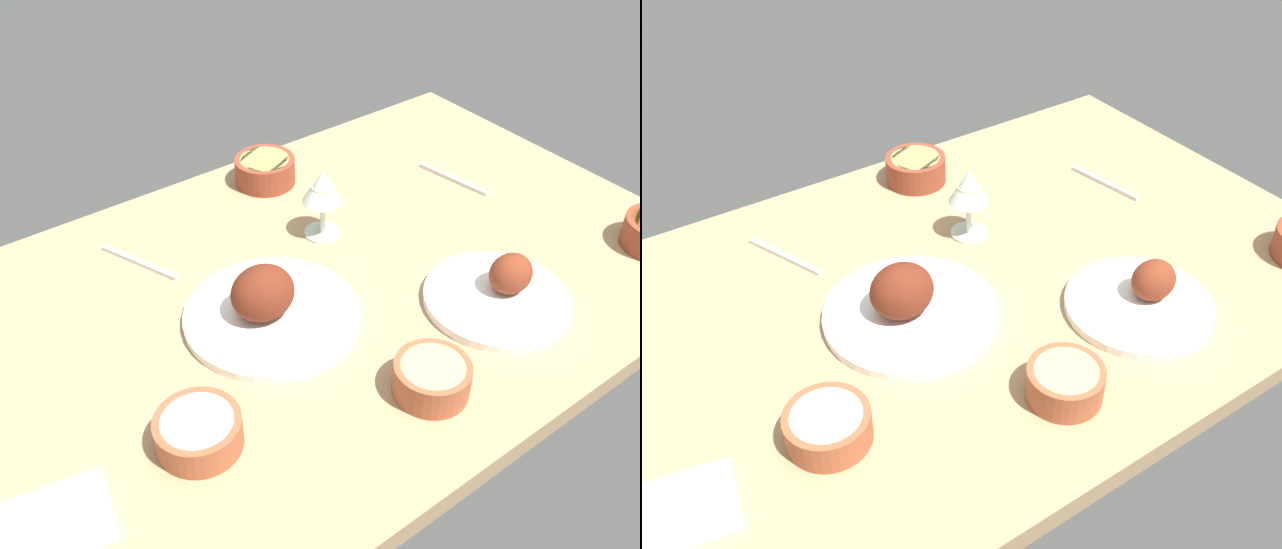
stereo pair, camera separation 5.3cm
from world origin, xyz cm
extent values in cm
cube|color=tan|center=(0.00, 0.00, 2.00)|extent=(140.00, 90.00, 4.00)
cylinder|color=white|center=(-20.96, 22.42, 4.80)|extent=(25.02, 25.02, 1.60)
ellipsoid|color=maroon|center=(-23.92, 22.18, 8.89)|extent=(7.96, 6.82, 7.15)
cylinder|color=white|center=(12.04, 2.67, 4.80)|extent=(29.59, 29.59, 1.60)
ellipsoid|color=#602314|center=(13.19, 2.03, 9.91)|extent=(10.89, 9.54, 9.36)
cylinder|color=#A35133|center=(34.60, 18.04, 6.51)|extent=(12.32, 12.32, 5.02)
cylinder|color=white|center=(34.60, 18.04, 8.52)|extent=(10.11, 10.11, 1.00)
cylinder|color=#A35133|center=(2.01, 30.24, 6.67)|extent=(11.69, 11.69, 5.35)
cylinder|color=#D6BC70|center=(2.01, 30.24, 8.85)|extent=(9.58, 9.58, 1.00)
cylinder|color=brown|center=(-11.11, -34.09, 6.84)|extent=(12.65, 12.65, 5.68)
cylinder|color=#DBCC7A|center=(-11.11, -34.09, 9.18)|extent=(10.37, 10.37, 1.00)
cylinder|color=silver|center=(-9.45, -11.79, 4.25)|extent=(7.00, 7.00, 0.50)
cylinder|color=silver|center=(-9.45, -11.79, 8.00)|extent=(1.00, 1.00, 7.00)
cone|color=silver|center=(-9.45, -11.79, 14.75)|extent=(7.60, 7.60, 6.50)
cylinder|color=beige|center=(-9.45, -11.79, 13.30)|extent=(4.18, 4.18, 2.80)
cube|color=white|center=(55.63, 18.29, 4.60)|extent=(15.91, 13.55, 1.20)
cube|color=silver|center=(-43.51, -10.38, 4.40)|extent=(3.61, 17.00, 0.80)
cube|color=silver|center=(23.19, -24.41, 4.40)|extent=(7.42, 16.82, 0.80)
camera|label=1|loc=(60.22, 79.96, 87.10)|focal=41.14mm
camera|label=2|loc=(55.87, 83.06, 87.10)|focal=41.14mm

